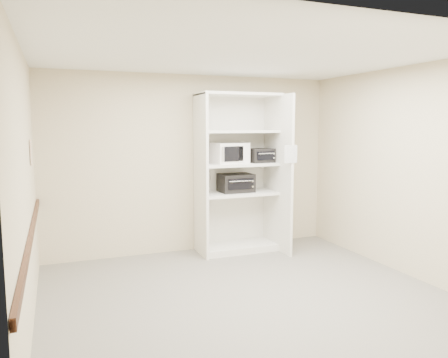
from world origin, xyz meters
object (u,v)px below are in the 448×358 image
object	(u,v)px
shelving_unit	(240,178)
toaster_oven_upper	(261,155)
microwave	(229,153)
toaster_oven_lower	(236,183)

from	to	relation	value
shelving_unit	toaster_oven_upper	size ratio (longest dim) A/B	6.46
microwave	toaster_oven_upper	xyz separation A→B (m)	(0.50, -0.06, -0.05)
shelving_unit	toaster_oven_lower	bearing A→B (deg)	151.99
microwave	toaster_oven_lower	world-z (taller)	microwave
toaster_oven_upper	toaster_oven_lower	xyz separation A→B (m)	(-0.38, 0.07, -0.42)
toaster_oven_upper	toaster_oven_lower	size ratio (longest dim) A/B	0.75
microwave	shelving_unit	bearing A→B (deg)	-12.21
microwave	toaster_oven_upper	distance (m)	0.51
microwave	toaster_oven_lower	distance (m)	0.48
toaster_oven_lower	toaster_oven_upper	bearing A→B (deg)	-11.00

